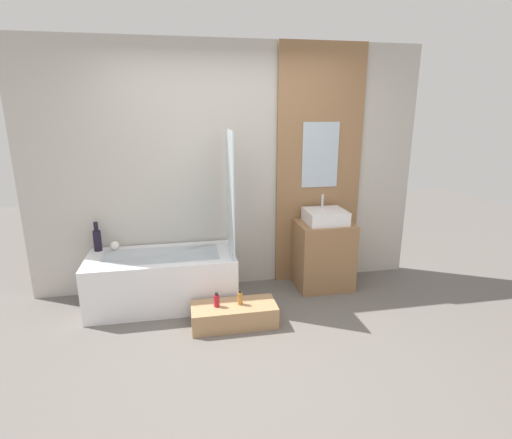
% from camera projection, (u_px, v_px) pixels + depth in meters
% --- Properties ---
extents(ground_plane, '(12.00, 12.00, 0.00)m').
position_uv_depth(ground_plane, '(258.00, 364.00, 3.12)').
color(ground_plane, '#605B56').
extents(wall_tiled_back, '(4.20, 0.06, 2.60)m').
position_uv_depth(wall_tiled_back, '(230.00, 170.00, 4.27)').
color(wall_tiled_back, '#B7B2A8').
rests_on(wall_tiled_back, ground_plane).
extents(wall_wood_accent, '(0.96, 0.04, 2.60)m').
position_uv_depth(wall_wood_accent, '(319.00, 167.00, 4.40)').
color(wall_wood_accent, '#8E6642').
rests_on(wall_wood_accent, ground_plane).
extents(bathtub, '(1.45, 0.68, 0.53)m').
position_uv_depth(bathtub, '(163.00, 279.00, 4.04)').
color(bathtub, white).
rests_on(bathtub, ground_plane).
extents(glass_shower_screen, '(0.01, 0.53, 1.22)m').
position_uv_depth(glass_shower_screen, '(230.00, 193.00, 3.88)').
color(glass_shower_screen, silver).
rests_on(glass_shower_screen, bathtub).
extents(wooden_step_bench, '(0.78, 0.34, 0.20)m').
position_uv_depth(wooden_step_bench, '(234.00, 315.00, 3.68)').
color(wooden_step_bench, '#A87F56').
rests_on(wooden_step_bench, ground_plane).
extents(vanity_cabinet, '(0.60, 0.47, 0.74)m').
position_uv_depth(vanity_cabinet, '(323.00, 255.00, 4.41)').
color(vanity_cabinet, '#8E6642').
rests_on(vanity_cabinet, ground_plane).
extents(sink, '(0.42, 0.39, 0.29)m').
position_uv_depth(sink, '(325.00, 216.00, 4.29)').
color(sink, white).
rests_on(sink, vanity_cabinet).
extents(vase_tall_dark, '(0.08, 0.08, 0.30)m').
position_uv_depth(vase_tall_dark, '(97.00, 239.00, 4.05)').
color(vase_tall_dark, black).
rests_on(vase_tall_dark, bathtub).
extents(vase_round_light, '(0.09, 0.09, 0.09)m').
position_uv_depth(vase_round_light, '(115.00, 246.00, 4.10)').
color(vase_round_light, silver).
rests_on(vase_round_light, bathtub).
extents(bottle_soap_primary, '(0.05, 0.05, 0.14)m').
position_uv_depth(bottle_soap_primary, '(217.00, 300.00, 3.61)').
color(bottle_soap_primary, '#B21928').
rests_on(bottle_soap_primary, wooden_step_bench).
extents(bottle_soap_secondary, '(0.05, 0.05, 0.14)m').
position_uv_depth(bottle_soap_secondary, '(240.00, 298.00, 3.65)').
color(bottle_soap_secondary, '#B2752D').
rests_on(bottle_soap_secondary, wooden_step_bench).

